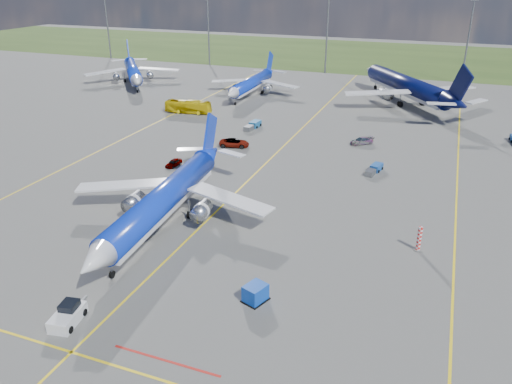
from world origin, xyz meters
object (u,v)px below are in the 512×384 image
(service_car_c, at_px, (362,141))
(bg_jet_n, at_px, (404,103))
(main_airliner, at_px, (166,224))
(service_car_b, at_px, (234,143))
(pushback_tug, at_px, (68,315))
(service_car_a, at_px, (174,163))
(bg_jet_nnw, at_px, (252,95))
(apron_bus, at_px, (188,107))
(bg_jet_nw, at_px, (134,83))
(uld_container, at_px, (255,293))
(baggage_tug_c, at_px, (253,125))
(warning_post, at_px, (419,239))
(baggage_tug_w, at_px, (374,169))

(service_car_c, bearing_deg, bg_jet_n, 132.25)
(main_airliner, distance_m, service_car_b, 31.18)
(pushback_tug, height_order, service_car_a, pushback_tug)
(service_car_c, bearing_deg, main_airliner, -64.53)
(bg_jet_nnw, bearing_deg, main_airliner, -78.11)
(pushback_tug, xyz_separation_m, apron_bus, (-24.37, 68.89, 0.73))
(bg_jet_nnw, height_order, service_car_a, bg_jet_nnw)
(apron_bus, bearing_deg, pushback_tug, -167.03)
(bg_jet_n, bearing_deg, pushback_tug, 43.16)
(bg_jet_nw, bearing_deg, pushback_tug, -97.21)
(bg_jet_nnw, distance_m, pushback_tug, 92.25)
(bg_jet_n, relative_size, service_car_c, 10.56)
(bg_jet_nnw, bearing_deg, service_car_a, -83.49)
(uld_container, distance_m, service_car_c, 51.69)
(service_car_a, bearing_deg, service_car_c, 46.42)
(service_car_c, bearing_deg, bg_jet_nnw, -172.60)
(bg_jet_nw, xyz_separation_m, main_airliner, (52.43, -71.83, 0.00))
(apron_bus, distance_m, service_car_a, 33.37)
(uld_container, bearing_deg, baggage_tug_c, 131.87)
(uld_container, xyz_separation_m, service_car_b, (-20.25, 41.91, -0.12))
(baggage_tug_c, bearing_deg, main_airliner, -78.90)
(warning_post, distance_m, service_car_c, 38.26)
(bg_jet_nw, relative_size, baggage_tug_c, 6.74)
(bg_jet_nnw, distance_m, uld_container, 87.62)
(bg_jet_nw, relative_size, bg_jet_nnw, 1.13)
(bg_jet_nw, relative_size, service_car_b, 6.99)
(baggage_tug_w, bearing_deg, uld_container, -85.16)
(bg_jet_n, bearing_deg, bg_jet_nw, -31.75)
(service_car_b, xyz_separation_m, service_car_c, (21.44, 9.77, -0.10))
(pushback_tug, height_order, baggage_tug_c, pushback_tug)
(bg_jet_nw, relative_size, service_car_a, 11.05)
(service_car_a, relative_size, baggage_tug_c, 0.61)
(uld_container, bearing_deg, bg_jet_n, 106.80)
(warning_post, height_order, pushback_tug, warning_post)
(bg_jet_n, bearing_deg, uld_container, 51.52)
(bg_jet_n, relative_size, service_car_a, 13.77)
(uld_container, relative_size, service_car_c, 0.49)
(main_airliner, bearing_deg, bg_jet_nnw, 97.94)
(pushback_tug, distance_m, baggage_tug_w, 51.76)
(service_car_c, bearing_deg, warning_post, -21.38)
(bg_jet_nw, height_order, bg_jet_n, bg_jet_n)
(apron_bus, bearing_deg, main_airliner, -161.53)
(bg_jet_nw, height_order, uld_container, bg_jet_nw)
(bg_jet_nnw, distance_m, apron_bus, 22.79)
(warning_post, distance_m, bg_jet_nw, 106.76)
(main_airliner, height_order, apron_bus, main_airliner)
(warning_post, height_order, bg_jet_nw, bg_jet_nw)
(pushback_tug, bearing_deg, main_airliner, 84.51)
(service_car_b, height_order, baggage_tug_w, service_car_b)
(bg_jet_n, xyz_separation_m, apron_bus, (-44.58, -27.22, 1.46))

